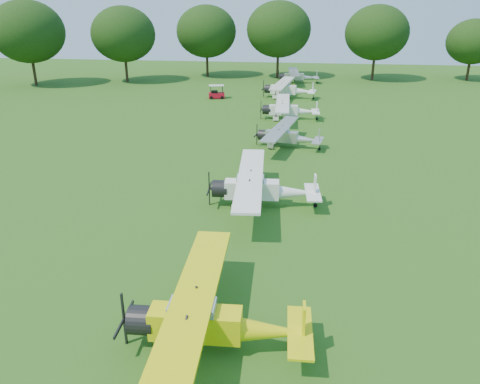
# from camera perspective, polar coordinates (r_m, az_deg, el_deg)

# --- Properties ---
(ground) EXTENTS (160.00, 160.00, 0.00)m
(ground) POSITION_cam_1_polar(r_m,az_deg,el_deg) (30.97, 1.51, -1.33)
(ground) COLOR #295816
(ground) RESTS_ON ground
(tree_belt) EXTENTS (137.36, 130.27, 14.52)m
(tree_belt) POSITION_cam_1_polar(r_m,az_deg,el_deg) (28.74, 9.00, 13.27)
(tree_belt) COLOR #311F13
(tree_belt) RESTS_ON ground
(aircraft_2) EXTENTS (7.24, 11.52, 2.27)m
(aircraft_2) POSITION_cam_1_polar(r_m,az_deg,el_deg) (18.06, -3.71, -15.29)
(aircraft_2) COLOR #E2E009
(aircraft_2) RESTS_ON ground
(aircraft_3) EXTENTS (7.27, 11.59, 2.28)m
(aircraft_3) POSITION_cam_1_polar(r_m,az_deg,el_deg) (30.04, 2.49, 0.64)
(aircraft_3) COLOR white
(aircraft_3) RESTS_ON ground
(aircraft_4) EXTENTS (6.25, 9.88, 1.94)m
(aircraft_4) POSITION_cam_1_polar(r_m,az_deg,el_deg) (43.08, 5.70, 6.92)
(aircraft_4) COLOR silver
(aircraft_4) RESTS_ON ground
(aircraft_5) EXTENTS (6.73, 10.70, 2.11)m
(aircraft_5) POSITION_cam_1_polar(r_m,az_deg,el_deg) (54.02, 5.86, 10.10)
(aircraft_5) COLOR white
(aircraft_5) RESTS_ON ground
(aircraft_6) EXTENTS (7.44, 11.83, 2.32)m
(aircraft_6) POSITION_cam_1_polar(r_m,az_deg,el_deg) (66.66, 5.79, 12.47)
(aircraft_6) COLOR white
(aircraft_6) RESTS_ON ground
(aircraft_7) EXTENTS (6.71, 10.69, 2.10)m
(aircraft_7) POSITION_cam_1_polar(r_m,az_deg,el_deg) (80.01, 6.99, 13.90)
(aircraft_7) COLOR silver
(aircraft_7) RESTS_ON ground
(golf_cart) EXTENTS (2.37, 1.74, 1.83)m
(golf_cart) POSITION_cam_1_polar(r_m,az_deg,el_deg) (66.33, -2.92, 11.85)
(golf_cart) COLOR red
(golf_cart) RESTS_ON ground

